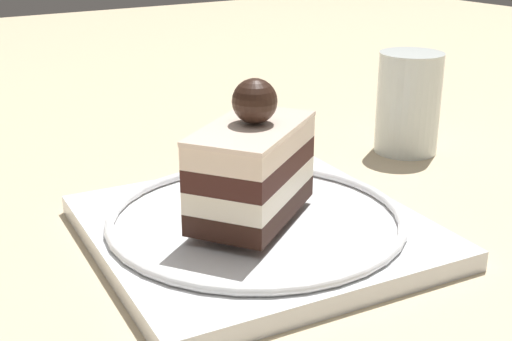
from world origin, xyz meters
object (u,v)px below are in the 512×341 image
cake_slice (252,166)px  fork (274,170)px  dessert_plate (256,226)px  drink_glass_near (408,109)px

cake_slice → fork: bearing=44.6°
dessert_plate → drink_glass_near: drink_glass_near is taller
fork → drink_glass_near: drink_glass_near is taller
cake_slice → fork: cake_slice is taller
dessert_plate → cake_slice: 0.04m
dessert_plate → cake_slice: bearing=171.6°
cake_slice → drink_glass_near: size_ratio=1.20×
cake_slice → fork: 0.08m
cake_slice → drink_glass_near: cake_slice is taller
dessert_plate → cake_slice: (-0.00, 0.00, 0.04)m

